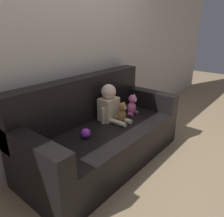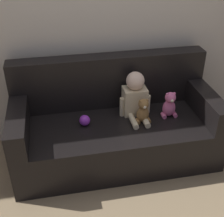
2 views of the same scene
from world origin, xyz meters
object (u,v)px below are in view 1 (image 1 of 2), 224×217
(couch, at_px, (100,133))
(person_baby, at_px, (110,105))
(plush_toy_side, at_px, (132,105))
(toy_ball, at_px, (86,133))
(teddy_bear_brown, at_px, (122,113))

(couch, bearing_deg, person_baby, 10.28)
(person_baby, xyz_separation_m, plush_toy_side, (0.31, -0.11, -0.07))
(plush_toy_side, xyz_separation_m, toy_ball, (-0.80, 0.01, -0.07))
(teddy_bear_brown, height_order, plush_toy_side, plush_toy_side)
(person_baby, bearing_deg, toy_ball, -168.31)
(plush_toy_side, relative_size, toy_ball, 2.60)
(person_baby, distance_m, toy_ball, 0.52)
(couch, xyz_separation_m, plush_toy_side, (0.51, -0.07, 0.21))
(plush_toy_side, bearing_deg, person_baby, 160.51)
(plush_toy_side, bearing_deg, teddy_bear_brown, -170.51)
(couch, bearing_deg, toy_ball, -167.30)
(couch, xyz_separation_m, teddy_bear_brown, (0.24, -0.12, 0.20))
(teddy_bear_brown, bearing_deg, toy_ball, 174.45)
(person_baby, height_order, teddy_bear_brown, person_baby)
(teddy_bear_brown, bearing_deg, plush_toy_side, 9.49)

